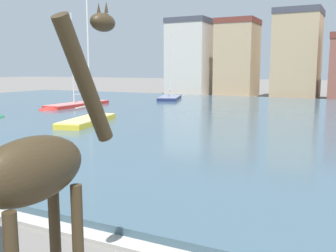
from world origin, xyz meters
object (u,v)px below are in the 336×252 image
(giraffe_statue, at_px, (41,174))
(sailboat_navy, at_px, (170,99))
(sailboat_red, at_px, (73,106))
(sailboat_yellow, at_px, (91,121))

(giraffe_statue, xyz_separation_m, sailboat_navy, (-17.61, 39.09, -2.26))
(sailboat_red, bearing_deg, giraffe_statue, -49.79)
(giraffe_statue, xyz_separation_m, sailboat_yellow, (-13.22, 17.80, -2.24))
(giraffe_statue, xyz_separation_m, sailboat_red, (-22.07, 26.11, -2.27))
(sailboat_navy, xyz_separation_m, sailboat_yellow, (4.39, -21.29, 0.02))
(sailboat_red, distance_m, sailboat_yellow, 12.14)
(sailboat_red, xyz_separation_m, sailboat_navy, (4.46, 12.99, 0.02))
(sailboat_red, distance_m, sailboat_navy, 13.73)
(sailboat_red, xyz_separation_m, sailboat_yellow, (8.85, -8.31, 0.03))
(giraffe_statue, height_order, sailboat_yellow, sailboat_yellow)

